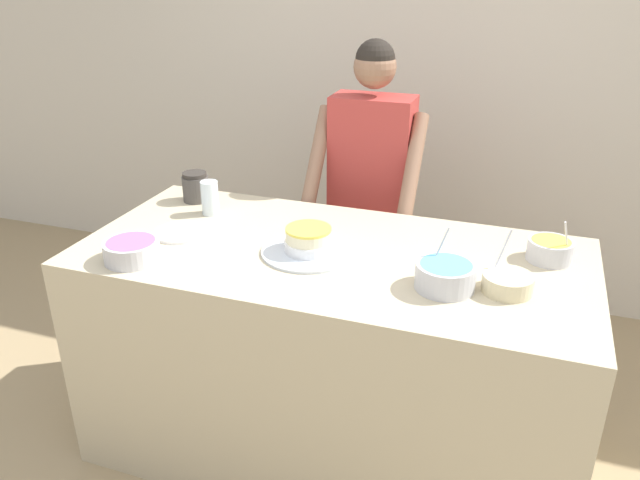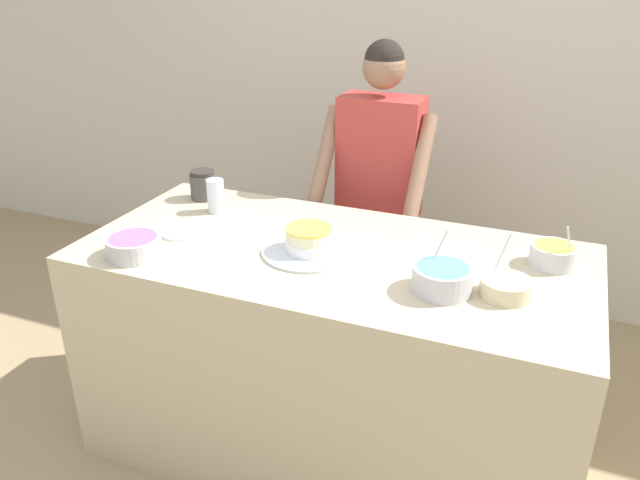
# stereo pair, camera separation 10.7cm
# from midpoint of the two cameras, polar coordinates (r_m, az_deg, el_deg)

# --- Properties ---
(wall_back) EXTENTS (10.00, 0.05, 2.60)m
(wall_back) POSITION_cam_midpoint_polar(r_m,az_deg,el_deg) (3.71, 8.22, 14.27)
(wall_back) COLOR beige
(wall_back) RESTS_ON ground_plane
(counter) EXTENTS (1.92, 0.90, 0.93)m
(counter) POSITION_cam_midpoint_polar(r_m,az_deg,el_deg) (2.59, -0.21, -10.39)
(counter) COLOR #C6B793
(counter) RESTS_ON ground_plane
(person_baker) EXTENTS (0.52, 0.45, 1.62)m
(person_baker) POSITION_cam_midpoint_polar(r_m,az_deg,el_deg) (3.02, 3.63, 5.73)
(person_baker) COLOR #2D2D38
(person_baker) RESTS_ON ground_plane
(cake) EXTENTS (0.36, 0.36, 0.10)m
(cake) POSITION_cam_midpoint_polar(r_m,az_deg,el_deg) (2.32, -2.37, -0.31)
(cake) COLOR silver
(cake) RESTS_ON counter
(frosting_bowl_white) EXTENTS (0.17, 0.17, 0.20)m
(frosting_bowl_white) POSITION_cam_midpoint_polar(r_m,az_deg,el_deg) (2.13, 15.41, -3.76)
(frosting_bowl_white) COLOR beige
(frosting_bowl_white) RESTS_ON counter
(frosting_bowl_yellow) EXTENTS (0.16, 0.16, 0.18)m
(frosting_bowl_yellow) POSITION_cam_midpoint_polar(r_m,az_deg,el_deg) (2.39, 19.10, -0.83)
(frosting_bowl_yellow) COLOR silver
(frosting_bowl_yellow) RESTS_ON counter
(frosting_bowl_purple) EXTENTS (0.20, 0.20, 0.08)m
(frosting_bowl_purple) POSITION_cam_midpoint_polar(r_m,az_deg,el_deg) (2.38, -18.07, -0.88)
(frosting_bowl_purple) COLOR silver
(frosting_bowl_purple) RESTS_ON counter
(frosting_bowl_blue) EXTENTS (0.20, 0.20, 0.19)m
(frosting_bowl_blue) POSITION_cam_midpoint_polar(r_m,az_deg,el_deg) (2.10, 9.96, -3.20)
(frosting_bowl_blue) COLOR silver
(frosting_bowl_blue) RESTS_ON counter
(drinking_glass) EXTENTS (0.07, 0.07, 0.15)m
(drinking_glass) POSITION_cam_midpoint_polar(r_m,az_deg,el_deg) (2.72, -11.15, 3.80)
(drinking_glass) COLOR silver
(drinking_glass) RESTS_ON counter
(ceramic_plate) EXTENTS (0.22, 0.22, 0.01)m
(ceramic_plate) POSITION_cam_midpoint_polar(r_m,az_deg,el_deg) (2.57, -13.74, 0.68)
(ceramic_plate) COLOR silver
(ceramic_plate) RESTS_ON counter
(stoneware_jar) EXTENTS (0.12, 0.12, 0.13)m
(stoneware_jar) POSITION_cam_midpoint_polar(r_m,az_deg,el_deg) (2.89, -12.36, 4.75)
(stoneware_jar) COLOR #4C4742
(stoneware_jar) RESTS_ON counter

